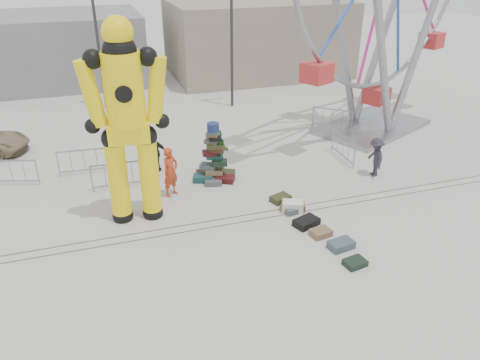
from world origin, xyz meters
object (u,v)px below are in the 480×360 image
object	(u,v)px
barricade_dummy_c	(119,175)
lamp_post_left	(98,26)
crash_test_dummy	(127,117)
barricade_dummy_b	(84,162)
pedestrian_red	(171,172)
suitcase_tower	(214,164)
pedestrian_grey	(375,157)
lamp_post_right	(233,26)
barricade_dummy_a	(11,172)
steamer_trunk	(293,206)
pedestrian_black	(155,153)
pedestrian_green	(219,150)
barricade_wheel_back	(332,119)
barricade_wheel_front	(343,147)

from	to	relation	value
barricade_dummy_c	lamp_post_left	bearing A→B (deg)	89.31
crash_test_dummy	barricade_dummy_b	size ratio (longest dim) A/B	3.42
crash_test_dummy	pedestrian_red	size ratio (longest dim) A/B	3.62
suitcase_tower	pedestrian_grey	size ratio (longest dim) A/B	1.49
lamp_post_right	barricade_dummy_a	world-z (taller)	lamp_post_right
barricade_dummy_b	barricade_dummy_c	xyz separation A→B (m)	(1.22, -1.72, 0.00)
lamp_post_left	suitcase_tower	distance (m)	12.09
steamer_trunk	barricade_dummy_c	world-z (taller)	barricade_dummy_c
lamp_post_left	suitcase_tower	world-z (taller)	lamp_post_left
suitcase_tower	pedestrian_red	distance (m)	2.03
crash_test_dummy	pedestrian_black	size ratio (longest dim) A/B	4.13
barricade_dummy_b	pedestrian_black	size ratio (longest dim) A/B	1.21
lamp_post_left	pedestrian_green	world-z (taller)	lamp_post_left
barricade_dummy_b	pedestrian_grey	bearing A→B (deg)	-14.63
barricade_dummy_a	barricade_wheel_back	bearing A→B (deg)	23.70
crash_test_dummy	steamer_trunk	xyz separation A→B (m)	(5.23, -1.24, -3.42)
crash_test_dummy	barricade_dummy_a	bearing A→B (deg)	143.17
barricade_dummy_b	pedestrian_red	distance (m)	4.18
barricade_dummy_a	barricade_wheel_front	bearing A→B (deg)	9.61
barricade_wheel_back	pedestrian_red	xyz separation A→B (m)	(-8.99, -4.42, 0.40)
steamer_trunk	pedestrian_red	world-z (taller)	pedestrian_red
barricade_dummy_a	crash_test_dummy	bearing A→B (deg)	-25.49
steamer_trunk	barricade_wheel_back	bearing A→B (deg)	77.58
lamp_post_left	barricade_dummy_a	distance (m)	10.72
barricade_wheel_front	pedestrian_red	world-z (taller)	pedestrian_red
crash_test_dummy	lamp_post_left	bearing A→B (deg)	96.23
pedestrian_red	pedestrian_black	world-z (taller)	pedestrian_red
crash_test_dummy	pedestrian_green	distance (m)	5.38
suitcase_tower	steamer_trunk	world-z (taller)	suitcase_tower
lamp_post_right	steamer_trunk	size ratio (longest dim) A/B	10.14
pedestrian_green	barricade_wheel_back	bearing A→B (deg)	53.29
barricade_wheel_front	pedestrian_grey	world-z (taller)	pedestrian_grey
crash_test_dummy	pedestrian_black	xyz separation A→B (m)	(1.18, 3.49, -2.78)
lamp_post_right	suitcase_tower	xyz separation A→B (m)	(-3.60, -8.95, -3.82)
suitcase_tower	pedestrian_black	bearing A→B (deg)	166.75
barricade_dummy_c	pedestrian_grey	size ratio (longest dim) A/B	1.25
lamp_post_left	barricade_dummy_a	xyz separation A→B (m)	(-4.18, -9.05, -3.93)
barricade_wheel_front	pedestrian_green	size ratio (longest dim) A/B	1.15
barricade_dummy_a	pedestrian_grey	bearing A→B (deg)	2.53
barricade_dummy_b	barricade_wheel_front	distance (m)	10.87
barricade_dummy_a	pedestrian_red	bearing A→B (deg)	-8.19
barricade_dummy_a	pedestrian_green	distance (m)	8.08
lamp_post_right	pedestrian_green	bearing A→B (deg)	-111.27
steamer_trunk	barricade_wheel_front	xyz separation A→B (m)	(3.86, 3.45, 0.37)
lamp_post_left	barricade_dummy_b	size ratio (longest dim) A/B	4.00
barricade_dummy_a	pedestrian_green	xyz separation A→B (m)	(7.99, -1.12, 0.32)
crash_test_dummy	barricade_dummy_c	distance (m)	3.91
steamer_trunk	pedestrian_red	size ratio (longest dim) A/B	0.42
crash_test_dummy	pedestrian_grey	world-z (taller)	crash_test_dummy
lamp_post_left	steamer_trunk	distance (m)	15.81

